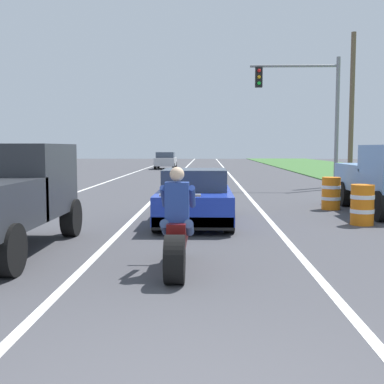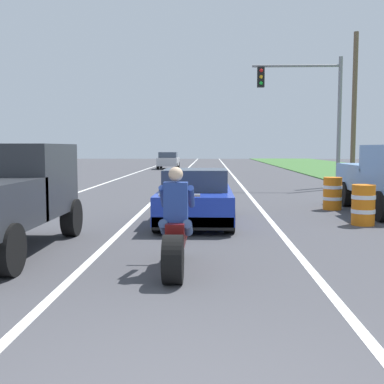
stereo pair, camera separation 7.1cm
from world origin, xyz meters
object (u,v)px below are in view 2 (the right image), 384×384
object	(u,v)px
traffic_light_mast_near	(313,102)
construction_barrel_nearest	(363,205)
construction_barrel_mid	(332,193)
motorcycle_with_rider	(176,234)
sports_car_blue	(196,198)
distant_car_far_ahead	(168,160)

from	to	relation	value
traffic_light_mast_near	construction_barrel_nearest	distance (m)	11.22
construction_barrel_nearest	construction_barrel_mid	world-z (taller)	same
motorcycle_with_rider	traffic_light_mast_near	size ratio (longest dim) A/B	0.37
traffic_light_mast_near	construction_barrel_mid	size ratio (longest dim) A/B	6.00
motorcycle_with_rider	traffic_light_mast_near	bearing A→B (deg)	71.37
motorcycle_with_rider	construction_barrel_nearest	xyz separation A→B (m)	(4.29, 4.78, -0.09)
sports_car_blue	construction_barrel_nearest	distance (m)	4.15
traffic_light_mast_near	distant_car_far_ahead	world-z (taller)	traffic_light_mast_near
construction_barrel_mid	distant_car_far_ahead	world-z (taller)	distant_car_far_ahead
traffic_light_mast_near	construction_barrel_mid	world-z (taller)	traffic_light_mast_near
motorcycle_with_rider	traffic_light_mast_near	xyz separation A→B (m)	(5.19, 15.41, 3.37)
distant_car_far_ahead	construction_barrel_nearest	bearing A→B (deg)	-76.65
motorcycle_with_rider	construction_barrel_mid	distance (m)	8.89
motorcycle_with_rider	sports_car_blue	xyz separation A→B (m)	(0.15, 5.05, 0.04)
motorcycle_with_rider	sports_car_blue	distance (m)	5.06
sports_car_blue	construction_barrel_nearest	xyz separation A→B (m)	(4.14, -0.28, -0.13)
traffic_light_mast_near	distant_car_far_ahead	distance (m)	22.76
motorcycle_with_rider	construction_barrel_nearest	world-z (taller)	motorcycle_with_rider
motorcycle_with_rider	traffic_light_mast_near	distance (m)	16.60
sports_car_blue	construction_barrel_mid	distance (m)	4.96
construction_barrel_nearest	distant_car_far_ahead	xyz separation A→B (m)	(-7.48, 31.55, 0.27)
traffic_light_mast_near	distant_car_far_ahead	xyz separation A→B (m)	(-8.39, 20.92, -3.19)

